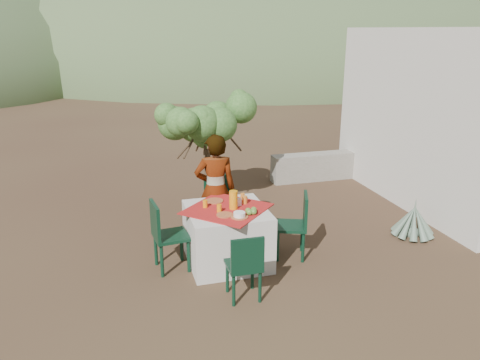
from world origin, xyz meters
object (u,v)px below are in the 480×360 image
object	(u,v)px
juice_pitcher	(233,200)
table	(227,235)
shrub_tree	(209,128)
chair_right	(297,222)
guesthouse	(478,115)
chair_far	(218,202)
chair_left	(165,233)
agave	(413,222)
person	(215,190)
chair_near	(245,264)

from	to	relation	value
juice_pitcher	table	bearing A→B (deg)	160.85
shrub_tree	table	bearing A→B (deg)	-96.14
chair_right	guesthouse	world-z (taller)	guesthouse
chair_far	guesthouse	size ratio (longest dim) A/B	0.21
shrub_tree	chair_left	bearing A→B (deg)	-116.03
table	chair_right	distance (m)	0.95
agave	guesthouse	xyz separation A→B (m)	(2.11, 1.35, 1.27)
chair_left	chair_right	world-z (taller)	chair_left
table	juice_pitcher	distance (m)	0.51
person	shrub_tree	distance (m)	1.61
chair_far	person	xyz separation A→B (m)	(-0.11, -0.32, 0.32)
table	chair_left	size ratio (longest dim) A/B	1.41
agave	guesthouse	distance (m)	2.81
chair_near	shrub_tree	bearing A→B (deg)	-94.24
chair_near	guesthouse	distance (m)	5.66
chair_left	juice_pitcher	xyz separation A→B (m)	(0.89, -0.03, 0.37)
person	juice_pitcher	bearing A→B (deg)	103.28
chair_right	person	distance (m)	1.25
guesthouse	table	bearing A→B (deg)	-164.36
person	juice_pitcher	size ratio (longest dim) A/B	6.69
chair_right	guesthouse	distance (m)	4.44
chair_near	chair_right	world-z (taller)	chair_right
shrub_tree	agave	bearing A→B (deg)	-38.17
chair_far	agave	distance (m)	2.94
person	agave	bearing A→B (deg)	174.25
person	chair_far	bearing A→B (deg)	-103.14
table	juice_pitcher	xyz separation A→B (m)	(0.08, -0.03, 0.50)
table	agave	bearing A→B (deg)	0.97
chair_far	shrub_tree	world-z (taller)	shrub_tree
table	guesthouse	xyz separation A→B (m)	(5.00, 1.40, 1.12)
chair_right	person	world-z (taller)	person
table	guesthouse	distance (m)	5.31
shrub_tree	guesthouse	world-z (taller)	guesthouse
table	shrub_tree	xyz separation A→B (m)	(0.23, 2.14, 1.00)
table	chair_far	world-z (taller)	chair_far
guesthouse	juice_pitcher	bearing A→B (deg)	-163.82
chair_near	person	bearing A→B (deg)	-90.35
chair_far	shrub_tree	distance (m)	1.48
chair_right	shrub_tree	world-z (taller)	shrub_tree
chair_right	shrub_tree	bearing A→B (deg)	-141.85
guesthouse	chair_far	bearing A→B (deg)	-174.99
chair_far	chair_left	world-z (taller)	chair_left
guesthouse	shrub_tree	bearing A→B (deg)	171.22
chair_near	juice_pitcher	bearing A→B (deg)	-96.29
chair_left	agave	size ratio (longest dim) A/B	1.37
chair_right	person	bearing A→B (deg)	-108.01
person	agave	size ratio (longest dim) A/B	2.37
chair_far	chair_right	xyz separation A→B (m)	(0.83, -1.07, 0.01)
person	juice_pitcher	distance (m)	0.69
chair_right	chair_left	bearing A→B (deg)	-72.70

